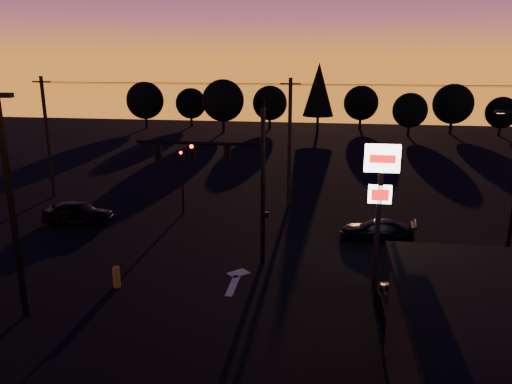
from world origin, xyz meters
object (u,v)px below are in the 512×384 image
secondary_signal (182,172)px  bollard (116,277)px  parking_lot_light (10,194)px  car_left (78,213)px  suv_parked (409,313)px  traffic_signal_mast (231,169)px  pylon_sign (380,187)px  car_right (377,230)px

secondary_signal → bollard: bearing=-89.2°
parking_lot_light → car_left: bearing=107.2°
secondary_signal → bollard: (0.17, -11.43, -2.36)m
bollard → suv_parked: suv_parked is taller
traffic_signal_mast → suv_parked: 10.88m
pylon_sign → parking_lot_light: bearing=-162.8°
parking_lot_light → bollard: parking_lot_light is taller
car_right → suv_parked: size_ratio=0.89×
car_left → pylon_sign: bearing=-113.7°
pylon_sign → car_left: size_ratio=1.56×
pylon_sign → suv_parked: pylon_sign is taller
traffic_signal_mast → parking_lot_light: (-7.40, -6.99, 0.33)m
traffic_signal_mast → secondary_signal: size_ratio=1.97×
secondary_signal → parking_lot_light: 14.90m
pylon_sign → car_right: size_ratio=1.58×
traffic_signal_mast → bollard: size_ratio=8.53×
car_left → suv_parked: 21.55m
secondary_signal → bollard: secondary_signal is taller
pylon_sign → bollard: size_ratio=6.76×
traffic_signal_mast → car_right: traffic_signal_mast is taller
secondary_signal → suv_parked: bearing=-45.2°
bollard → car_right: (12.49, 8.00, 0.12)m
bollard → car_left: bearing=126.9°
car_right → secondary_signal: bearing=-100.3°
secondary_signal → car_right: bearing=-15.1°
pylon_sign → car_left: pylon_sign is taller
suv_parked → bollard: bearing=170.1°
secondary_signal → suv_parked: 18.74m
traffic_signal_mast → suv_parked: size_ratio=1.78×
secondary_signal → car_right: size_ratio=1.01×
pylon_sign → bollard: pylon_sign is taller
secondary_signal → car_left: size_ratio=1.00×
parking_lot_light → suv_parked: size_ratio=1.89×
car_left → car_right: bearing=-93.7°
traffic_signal_mast → parking_lot_light: size_ratio=0.94×
parking_lot_light → pylon_sign: size_ratio=1.34×
traffic_signal_mast → pylon_sign: (7.10, -2.49, -0.02)m
bollard → suv_parked: 13.06m
secondary_signal → bollard: 11.67m
parking_lot_light → car_left: 12.63m
pylon_sign → car_right: bearing=84.2°
pylon_sign → traffic_signal_mast: bearing=160.6°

